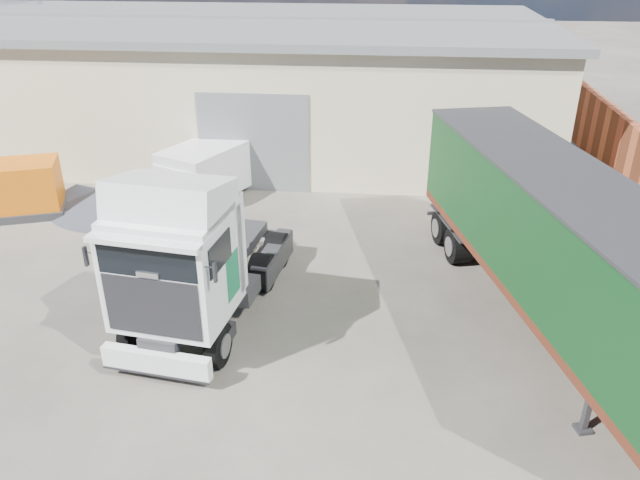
# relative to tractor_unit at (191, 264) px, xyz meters

# --- Properties ---
(ground) EXTENTS (120.00, 120.00, 0.00)m
(ground) POSITION_rel_tractor_unit_xyz_m (1.70, -0.97, -1.79)
(ground) COLOR black
(ground) RESTS_ON ground
(warehouse) EXTENTS (30.60, 12.60, 5.42)m
(warehouse) POSITION_rel_tractor_unit_xyz_m (-4.30, 15.02, 0.88)
(warehouse) COLOR beige
(warehouse) RESTS_ON ground
(tractor_unit) EXTENTS (3.23, 6.61, 4.25)m
(tractor_unit) POSITION_rel_tractor_unit_xyz_m (0.00, 0.00, 0.00)
(tractor_unit) COLOR black
(tractor_unit) RESTS_ON ground
(box_trailer) EXTENTS (5.18, 11.87, 3.86)m
(box_trailer) POSITION_rel_tractor_unit_xyz_m (8.28, 1.24, 0.57)
(box_trailer) COLOR #2D2D30
(box_trailer) RESTS_ON ground
(panel_van) EXTENTS (3.69, 5.04, 1.91)m
(panel_van) POSITION_rel_tractor_unit_xyz_m (-1.66, 8.65, -0.80)
(panel_van) COLOR black
(panel_van) RESTS_ON ground
(orange_skip) EXTENTS (3.34, 2.67, 1.81)m
(orange_skip) POSITION_rel_tractor_unit_xyz_m (-7.82, 6.11, -1.00)
(orange_skip) COLOR #2D2D30
(orange_skip) RESTS_ON ground
(gravel_heap) EXTENTS (5.93, 5.18, 1.02)m
(gravel_heap) POSITION_rel_tractor_unit_xyz_m (-4.63, 6.77, -1.31)
(gravel_heap) COLOR #20212A
(gravel_heap) RESTS_ON ground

